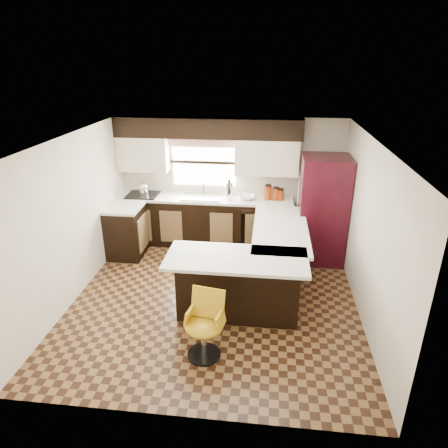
# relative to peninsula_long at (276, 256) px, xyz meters

# --- Properties ---
(floor) EXTENTS (4.40, 4.40, 0.00)m
(floor) POSITION_rel_peninsula_long_xyz_m (-0.90, -0.62, -0.45)
(floor) COLOR #49301A
(floor) RESTS_ON ground
(ceiling) EXTENTS (4.40, 4.40, 0.00)m
(ceiling) POSITION_rel_peninsula_long_xyz_m (-0.90, -0.62, 1.95)
(ceiling) COLOR silver
(ceiling) RESTS_ON wall_back
(wall_back) EXTENTS (4.40, 0.00, 4.40)m
(wall_back) POSITION_rel_peninsula_long_xyz_m (-0.90, 1.58, 0.75)
(wall_back) COLOR beige
(wall_back) RESTS_ON floor
(wall_front) EXTENTS (4.40, 0.00, 4.40)m
(wall_front) POSITION_rel_peninsula_long_xyz_m (-0.90, -2.83, 0.75)
(wall_front) COLOR beige
(wall_front) RESTS_ON floor
(wall_left) EXTENTS (0.00, 4.40, 4.40)m
(wall_left) POSITION_rel_peninsula_long_xyz_m (-3.00, -0.62, 0.75)
(wall_left) COLOR beige
(wall_left) RESTS_ON floor
(wall_right) EXTENTS (0.00, 4.40, 4.40)m
(wall_right) POSITION_rel_peninsula_long_xyz_m (1.20, -0.62, 0.75)
(wall_right) COLOR beige
(wall_right) RESTS_ON floor
(base_cab_back) EXTENTS (3.30, 0.60, 0.90)m
(base_cab_back) POSITION_rel_peninsula_long_xyz_m (-1.35, 1.28, 0.00)
(base_cab_back) COLOR black
(base_cab_back) RESTS_ON floor
(base_cab_left) EXTENTS (0.60, 0.70, 0.90)m
(base_cab_left) POSITION_rel_peninsula_long_xyz_m (-2.70, 0.62, 0.00)
(base_cab_left) COLOR black
(base_cab_left) RESTS_ON floor
(counter_back) EXTENTS (3.30, 0.60, 0.04)m
(counter_back) POSITION_rel_peninsula_long_xyz_m (-1.35, 1.28, 0.47)
(counter_back) COLOR silver
(counter_back) RESTS_ON base_cab_back
(counter_left) EXTENTS (0.60, 0.70, 0.04)m
(counter_left) POSITION_rel_peninsula_long_xyz_m (-2.70, 0.62, 0.47)
(counter_left) COLOR silver
(counter_left) RESTS_ON base_cab_left
(soffit) EXTENTS (3.40, 0.35, 0.36)m
(soffit) POSITION_rel_peninsula_long_xyz_m (-1.30, 1.40, 1.77)
(soffit) COLOR black
(soffit) RESTS_ON wall_back
(upper_cab_left) EXTENTS (0.94, 0.35, 0.64)m
(upper_cab_left) POSITION_rel_peninsula_long_xyz_m (-2.52, 1.40, 1.27)
(upper_cab_left) COLOR beige
(upper_cab_left) RESTS_ON wall_back
(upper_cab_right) EXTENTS (1.14, 0.35, 0.64)m
(upper_cab_right) POSITION_rel_peninsula_long_xyz_m (-0.22, 1.40, 1.27)
(upper_cab_right) COLOR beige
(upper_cab_right) RESTS_ON wall_back
(window_pane) EXTENTS (1.20, 0.02, 0.90)m
(window_pane) POSITION_rel_peninsula_long_xyz_m (-1.40, 1.56, 1.10)
(window_pane) COLOR white
(window_pane) RESTS_ON wall_back
(valance) EXTENTS (1.30, 0.06, 0.18)m
(valance) POSITION_rel_peninsula_long_xyz_m (-1.40, 1.52, 1.49)
(valance) COLOR #D19B93
(valance) RESTS_ON wall_back
(sink) EXTENTS (0.75, 0.45, 0.03)m
(sink) POSITION_rel_peninsula_long_xyz_m (-1.40, 1.25, 0.51)
(sink) COLOR #B2B2B7
(sink) RESTS_ON counter_back
(dishwasher) EXTENTS (0.58, 0.03, 0.78)m
(dishwasher) POSITION_rel_peninsula_long_xyz_m (-0.35, 0.99, -0.02)
(dishwasher) COLOR black
(dishwasher) RESTS_ON floor
(cooktop) EXTENTS (0.58, 0.50, 0.02)m
(cooktop) POSITION_rel_peninsula_long_xyz_m (-2.55, 1.25, 0.51)
(cooktop) COLOR black
(cooktop) RESTS_ON counter_back
(peninsula_long) EXTENTS (0.60, 1.95, 0.90)m
(peninsula_long) POSITION_rel_peninsula_long_xyz_m (0.00, 0.00, 0.00)
(peninsula_long) COLOR black
(peninsula_long) RESTS_ON floor
(peninsula_return) EXTENTS (1.65, 0.60, 0.90)m
(peninsula_return) POSITION_rel_peninsula_long_xyz_m (-0.53, -0.97, 0.00)
(peninsula_return) COLOR black
(peninsula_return) RESTS_ON floor
(counter_pen_long) EXTENTS (0.84, 1.95, 0.04)m
(counter_pen_long) POSITION_rel_peninsula_long_xyz_m (0.05, 0.00, 0.47)
(counter_pen_long) COLOR silver
(counter_pen_long) RESTS_ON peninsula_long
(counter_pen_return) EXTENTS (1.89, 0.84, 0.04)m
(counter_pen_return) POSITION_rel_peninsula_long_xyz_m (-0.55, -1.06, 0.47)
(counter_pen_return) COLOR silver
(counter_pen_return) RESTS_ON peninsula_return
(refrigerator) EXTENTS (0.80, 0.77, 1.87)m
(refrigerator) POSITION_rel_peninsula_long_xyz_m (0.78, 0.89, 0.49)
(refrigerator) COLOR #340812
(refrigerator) RESTS_ON floor
(bar_chair) EXTENTS (0.53, 0.53, 0.85)m
(bar_chair) POSITION_rel_peninsula_long_xyz_m (-0.86, -1.90, -0.03)
(bar_chair) COLOR #C39416
(bar_chair) RESTS_ON floor
(kettle) EXTENTS (0.18, 0.18, 0.24)m
(kettle) POSITION_rel_peninsula_long_xyz_m (-2.52, 1.26, 0.64)
(kettle) COLOR silver
(kettle) RESTS_ON cooktop
(percolator) EXTENTS (0.13, 0.13, 0.33)m
(percolator) POSITION_rel_peninsula_long_xyz_m (-0.89, 1.28, 0.66)
(percolator) COLOR silver
(percolator) RESTS_ON counter_back
(mixing_bowl) EXTENTS (0.31, 0.31, 0.07)m
(mixing_bowl) POSITION_rel_peninsula_long_xyz_m (-0.56, 1.28, 0.53)
(mixing_bowl) COLOR white
(mixing_bowl) RESTS_ON counter_back
(canister_large) EXTENTS (0.14, 0.14, 0.26)m
(canister_large) POSITION_rel_peninsula_long_xyz_m (-0.17, 1.30, 0.62)
(canister_large) COLOR maroon
(canister_large) RESTS_ON counter_back
(canister_med) EXTENTS (0.13, 0.13, 0.22)m
(canister_med) POSITION_rel_peninsula_long_xyz_m (-0.02, 1.30, 0.60)
(canister_med) COLOR maroon
(canister_med) RESTS_ON counter_back
(canister_small) EXTENTS (0.12, 0.12, 0.19)m
(canister_small) POSITION_rel_peninsula_long_xyz_m (0.06, 1.30, 0.59)
(canister_small) COLOR maroon
(canister_small) RESTS_ON counter_back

